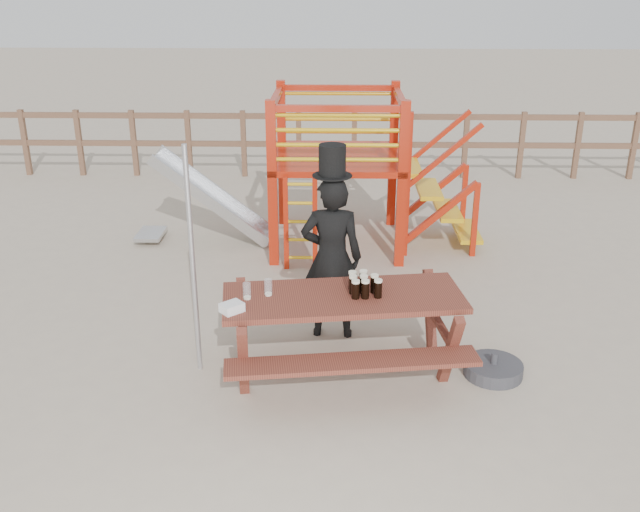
{
  "coord_description": "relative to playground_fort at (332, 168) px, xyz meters",
  "views": [
    {
      "loc": [
        0.2,
        -5.68,
        3.52
      ],
      "look_at": [
        0.04,
        0.8,
        0.92
      ],
      "focal_mm": 40.0,
      "sensor_mm": 36.0,
      "label": 1
    }
  ],
  "objects": [
    {
      "name": "parasol_base",
      "position": [
        1.55,
        -3.45,
        -1.01
      ],
      "size": [
        0.55,
        0.55,
        0.23
      ],
      "color": "#36363B",
      "rests_on": "ground"
    },
    {
      "name": "metal_pole",
      "position": [
        -1.21,
        -3.4,
        0.01
      ],
      "size": [
        0.05,
        0.05,
        2.17
      ],
      "primitive_type": "cylinder",
      "color": "#B2B2B7",
      "rests_on": "ground"
    },
    {
      "name": "man_with_hat",
      "position": [
        0.03,
        -2.67,
        -0.18
      ],
      "size": [
        0.62,
        0.41,
        2.0
      ],
      "rotation": [
        0.0,
        0.0,
        3.13
      ],
      "color": "black",
      "rests_on": "ground"
    },
    {
      "name": "playground_fort",
      "position": [
        0.0,
        0.0,
        0.0
      ],
      "size": [
        4.71,
        1.84,
        2.1
      ],
      "color": "#AF200B",
      "rests_on": "ground"
    },
    {
      "name": "empty_glasses",
      "position": [
        -0.62,
        -3.55,
        -0.17
      ],
      "size": [
        0.25,
        0.15,
        0.15
      ],
      "color": "silver",
      "rests_on": "picnic_table"
    },
    {
      "name": "back_fence",
      "position": [
        -0.12,
        3.42,
        -0.34
      ],
      "size": [
        15.09,
        0.09,
        1.2
      ],
      "color": "brown",
      "rests_on": "ground"
    },
    {
      "name": "picnic_table",
      "position": [
        0.14,
        -3.49,
        -0.55
      ],
      "size": [
        2.32,
        1.75,
        0.83
      ],
      "rotation": [
        0.0,
        0.0,
        0.14
      ],
      "color": "brown",
      "rests_on": "ground"
    },
    {
      "name": "stout_pints",
      "position": [
        0.32,
        -3.46,
        -0.16
      ],
      "size": [
        0.3,
        0.3,
        0.17
      ],
      "color": "black",
      "rests_on": "picnic_table"
    },
    {
      "name": "ground",
      "position": [
        -0.12,
        -3.58,
        -1.07
      ],
      "size": [
        60.0,
        60.0,
        0.0
      ],
      "primitive_type": "plane",
      "color": "tan",
      "rests_on": "ground"
    },
    {
      "name": "paper_bag",
      "position": [
        -0.81,
        -3.85,
        -0.2
      ],
      "size": [
        0.23,
        0.22,
        0.08
      ],
      "primitive_type": "cube",
      "rotation": [
        0.0,
        0.0,
        0.72
      ],
      "color": "white",
      "rests_on": "picnic_table"
    }
  ]
}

